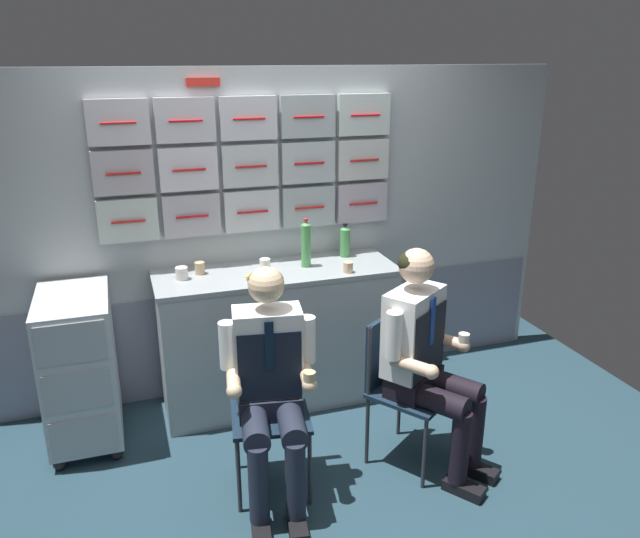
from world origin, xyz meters
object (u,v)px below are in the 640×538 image
Objects in this scene: service_trolley at (80,365)px; paper_cup_tan at (348,267)px; folding_chair_right at (399,373)px; snack_banana at (257,274)px; water_bottle_short at (345,241)px; crew_member_right at (426,353)px; folding_chair_left at (268,391)px; crew_member_left at (270,379)px.

service_trolley is 1.71m from paper_cup_tan.
paper_cup_tan is at bearing 95.76° from folding_chair_right.
water_bottle_short is at bearing 18.95° from snack_banana.
paper_cup_tan reaches higher than snack_banana.
crew_member_right is at bearing -86.75° from water_bottle_short.
water_bottle_short is (1.74, 0.23, 0.53)m from service_trolley.
water_bottle_short is 1.34× the size of snack_banana.
paper_cup_tan is (1.64, -0.08, 0.46)m from service_trolley.
service_trolley is 2.00m from crew_member_right.
crew_member_left is at bearing -98.75° from folding_chair_left.
folding_chair_right is (0.77, 0.12, -0.16)m from crew_member_left.
crew_member_right is at bearing -55.00° from folding_chair_right.
crew_member_left is at bearing -42.00° from service_trolley.
crew_member_left reaches higher than service_trolley.
water_bottle_short reaches higher than folding_chair_right.
water_bottle_short is at bearing 73.19° from paper_cup_tan.
service_trolley is 4.00× the size of water_bottle_short.
crew_member_left is (-0.02, -0.16, 0.16)m from folding_chair_left.
paper_cup_tan is (0.70, 0.76, 0.27)m from crew_member_left.
water_bottle_short is at bearing 53.55° from crew_member_left.
folding_chair_right is 4.92× the size of snack_banana.
folding_chair_left is at bearing 168.32° from crew_member_right.
crew_member_left is at bearing -99.01° from snack_banana.
crew_member_right reaches higher than paper_cup_tan.
crew_member_right is (0.86, -0.01, 0.02)m from crew_member_left.
paper_cup_tan is (-0.16, 0.77, 0.25)m from crew_member_right.
crew_member_right is (1.80, -0.86, 0.21)m from service_trolley.
crew_member_right is at bearing -78.54° from paper_cup_tan.
crew_member_left is at bearing -132.58° from paper_cup_tan.
snack_banana reaches higher than folding_chair_right.
snack_banana is (-0.72, 0.86, 0.24)m from crew_member_right.
snack_banana is at bearing 0.27° from service_trolley.
water_bottle_short is (-0.06, 1.09, 0.32)m from crew_member_right.
crew_member_right is 5.50× the size of water_bottle_short.
snack_banana is (-0.66, -0.23, -0.09)m from water_bottle_short.
crew_member_right reaches higher than folding_chair_right.
folding_chair_right is 3.67× the size of water_bottle_short.
snack_banana is (-0.63, 0.73, 0.41)m from folding_chair_right.
crew_member_right is (0.09, -0.13, 0.18)m from folding_chair_right.
paper_cup_tan is at bearing 41.69° from folding_chair_left.
crew_member_left is 0.98× the size of crew_member_right.
folding_chair_left is 0.81m from snack_banana.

